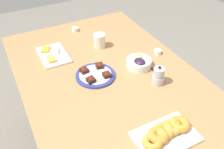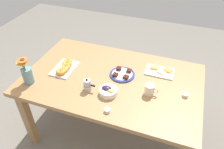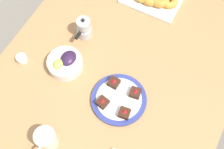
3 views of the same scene
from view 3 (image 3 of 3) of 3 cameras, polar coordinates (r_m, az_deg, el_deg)
ground_plane at (r=2.04m, az=-0.00°, el=-9.89°), size 6.00×6.00×0.00m
dining_table at (r=1.43m, az=-0.00°, el=-2.26°), size 1.60×1.00×0.74m
coffee_mug at (r=1.23m, az=-11.97°, el=-11.54°), size 0.12×0.08×0.09m
grape_bowl at (r=1.37m, az=-8.54°, el=2.11°), size 0.15×0.15×0.07m
jam_cup_berry at (r=1.43m, az=-16.18°, el=2.83°), size 0.05×0.05×0.03m
dessert_plate at (r=1.30m, az=1.26°, el=-4.51°), size 0.23×0.23×0.05m
moka_pot at (r=1.43m, az=-5.14°, el=8.39°), size 0.11×0.07×0.12m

